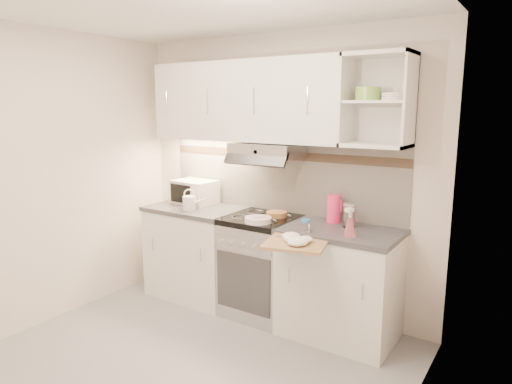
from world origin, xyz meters
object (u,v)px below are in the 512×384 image
plate_stack (258,220)px  pink_pitcher (334,209)px  cutting_board (296,243)px  glass_jar (349,215)px  spray_bottle (350,224)px  watering_can (190,202)px  microwave (195,192)px  electric_range (262,265)px

plate_stack → pink_pitcher: pink_pitcher is taller
cutting_board → glass_jar: bearing=56.3°
spray_bottle → cutting_board: size_ratio=0.53×
watering_can → plate_stack: size_ratio=1.00×
microwave → watering_can: 0.31m
watering_can → cutting_board: size_ratio=0.52×
watering_can → cutting_board: 1.33m
watering_can → plate_stack: watering_can is taller
spray_bottle → cutting_board: spray_bottle is taller
pink_pitcher → spray_bottle: pink_pitcher is taller
microwave → pink_pitcher: size_ratio=1.82×
plate_stack → glass_jar: bearing=20.9°
glass_jar → cutting_board: glass_jar is taller
pink_pitcher → cutting_board: pink_pitcher is taller
watering_can → microwave: bearing=98.8°
glass_jar → cutting_board: (-0.19, -0.54, -0.13)m
glass_jar → plate_stack: bearing=-159.1°
plate_stack → spray_bottle: 0.80m
microwave → pink_pitcher: 1.48m
glass_jar → cutting_board: size_ratio=0.45×
watering_can → spray_bottle: spray_bottle is taller
electric_range → plate_stack: size_ratio=3.98×
watering_can → plate_stack: (0.79, -0.04, -0.05)m
plate_stack → watering_can: bearing=177.0°
glass_jar → spray_bottle: bearing=-67.1°
watering_can → cutting_board: watering_can is taller
glass_jar → spray_bottle: (0.10, -0.24, -0.01)m
plate_stack → pink_pitcher: (0.53, 0.35, 0.10)m
microwave → spray_bottle: (1.75, -0.27, -0.02)m
microwave → pink_pitcher: pink_pitcher is taller
microwave → glass_jar: 1.65m
electric_range → microwave: microwave is taller
plate_stack → spray_bottle: bearing=2.0°
electric_range → spray_bottle: 1.04m
electric_range → watering_can: size_ratio=3.96×
electric_range → pink_pitcher: pink_pitcher is taller
microwave → pink_pitcher: (1.48, 0.05, 0.00)m
plate_stack → cutting_board: bearing=-28.4°
electric_range → cutting_board: bearing=-37.8°
spray_bottle → microwave: bearing=-170.1°
electric_range → watering_can: (-0.71, -0.14, 0.52)m
spray_bottle → electric_range: bearing=-171.2°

